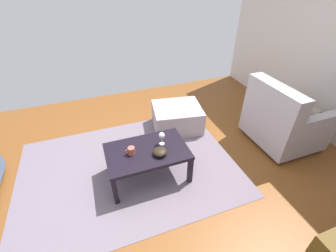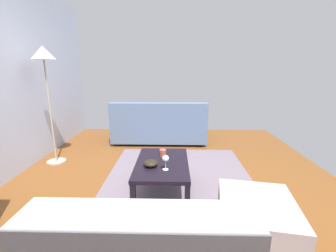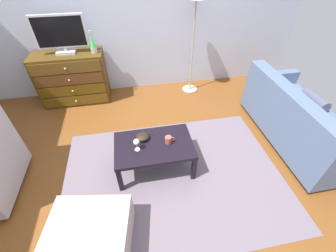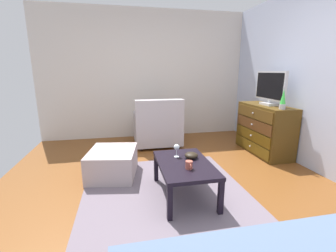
{
  "view_description": "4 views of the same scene",
  "coord_description": "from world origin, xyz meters",
  "views": [
    {
      "loc": [
        0.44,
        1.86,
        2.06
      ],
      "look_at": [
        -0.23,
        0.03,
        0.68
      ],
      "focal_mm": 24.26,
      "sensor_mm": 36.0,
      "label": 1
    },
    {
      "loc": [
        -2.35,
        -0.13,
        1.4
      ],
      "look_at": [
        -0.25,
        -0.07,
        0.87
      ],
      "focal_mm": 24.55,
      "sensor_mm": 36.0,
      "label": 2
    },
    {
      "loc": [
        -0.16,
        -1.73,
        2.21
      ],
      "look_at": [
        0.17,
        -0.01,
        0.66
      ],
      "focal_mm": 23.22,
      "sensor_mm": 36.0,
      "label": 3
    },
    {
      "loc": [
        2.33,
        -0.67,
        1.39
      ],
      "look_at": [
        -0.18,
        -0.15,
        0.78
      ],
      "focal_mm": 24.71,
      "sensor_mm": 36.0,
      "label": 4
    }
  ],
  "objects": [
    {
      "name": "ground_plane",
      "position": [
        0.0,
        0.0,
        -0.03
      ],
      "size": [
        5.8,
        4.56,
        0.05
      ],
      "primitive_type": "cube",
      "color": "brown"
    },
    {
      "name": "area_rug",
      "position": [
        0.2,
        -0.2,
        0.0
      ],
      "size": [
        2.6,
        1.9,
        0.01
      ],
      "primitive_type": "cube",
      "color": "slate",
      "rests_on": "ground_plane"
    },
    {
      "name": "coffee_table",
      "position": [
        0.01,
        -0.0,
        0.35
      ],
      "size": [
        0.9,
        0.57,
        0.4
      ],
      "color": "black",
      "rests_on": "ground_plane"
    },
    {
      "name": "wine_glass",
      "position": [
        -0.19,
        -0.05,
        0.51
      ],
      "size": [
        0.07,
        0.07,
        0.16
      ],
      "color": "silver",
      "rests_on": "coffee_table"
    },
    {
      "name": "mug",
      "position": [
        0.18,
        -0.0,
        0.44
      ],
      "size": [
        0.11,
        0.08,
        0.08
      ],
      "color": "#AC5040",
      "rests_on": "coffee_table"
    },
    {
      "name": "bowl_decorative",
      "position": [
        -0.11,
        0.11,
        0.43
      ],
      "size": [
        0.16,
        0.16,
        0.07
      ],
      "primitive_type": "ellipsoid",
      "color": "black",
      "rests_on": "coffee_table"
    },
    {
      "name": "armchair",
      "position": [
        -1.89,
        0.0,
        0.36
      ],
      "size": [
        0.8,
        0.86,
        0.91
      ],
      "color": "#332319",
      "rests_on": "ground_plane"
    },
    {
      "name": "ottoman",
      "position": [
        -0.69,
        -0.81,
        0.18
      ],
      "size": [
        0.79,
        0.71,
        0.36
      ],
      "primitive_type": "cube",
      "rotation": [
        0.0,
        0.0,
        -0.17
      ],
      "color": "#B1A1A0",
      "rests_on": "ground_plane"
    }
  ]
}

